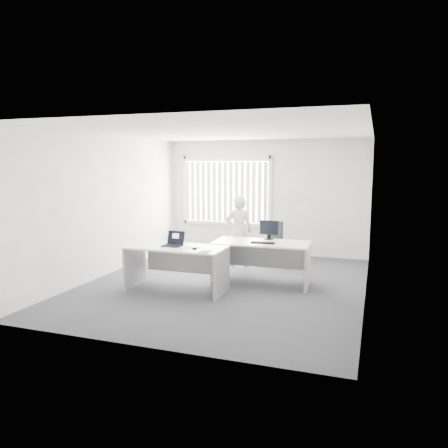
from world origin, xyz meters
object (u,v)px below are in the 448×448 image
(desk_near, at_px, (177,259))
(person, at_px, (239,231))
(monitor, at_px, (269,230))
(laptop, at_px, (172,239))
(office_chair, at_px, (271,251))
(desk_far, at_px, (261,254))

(desk_near, bearing_deg, person, 76.83)
(monitor, bearing_deg, laptop, -135.86)
(desk_near, height_order, office_chair, office_chair)
(desk_far, bearing_deg, monitor, 74.15)
(desk_near, bearing_deg, office_chair, 66.62)
(desk_far, distance_m, monitor, 0.51)
(person, bearing_deg, office_chair, -160.90)
(desk_far, height_order, person, person)
(person, bearing_deg, desk_far, 106.48)
(desk_far, xyz_separation_m, laptop, (-1.39, -0.90, 0.34))
(desk_near, height_order, desk_far, desk_far)
(person, xyz_separation_m, monitor, (0.89, -0.93, 0.21))
(desk_far, distance_m, office_chair, 1.72)
(desk_far, xyz_separation_m, office_chair, (-0.21, 1.68, -0.28))
(monitor, bearing_deg, person, 138.70)
(office_chair, xyz_separation_m, laptop, (-1.19, -2.58, 0.62))
(desk_far, xyz_separation_m, person, (-0.82, 1.23, 0.20))
(desk_near, distance_m, laptop, 0.36)
(desk_far, bearing_deg, person, 121.32)
(person, distance_m, laptop, 2.20)
(laptop, xyz_separation_m, monitor, (1.46, 1.19, 0.06))
(monitor, bearing_deg, office_chair, 106.32)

